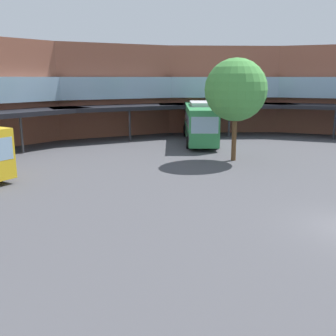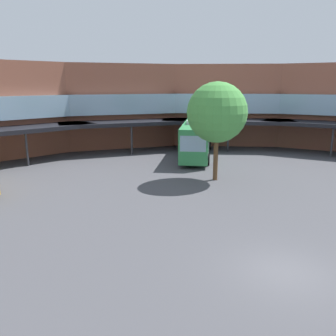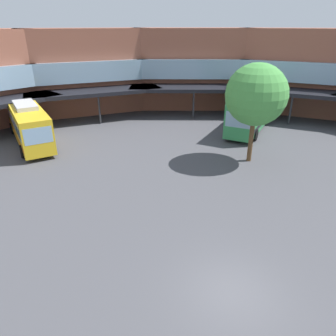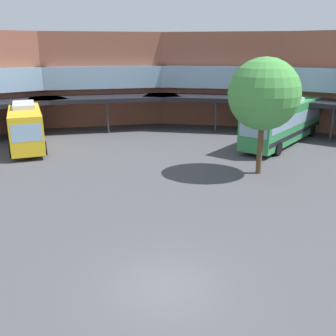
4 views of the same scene
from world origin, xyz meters
name	(u,v)px [view 1 (image 1 of 4)]	position (x,y,z in m)	size (l,w,h in m)	color
station_building	(110,95)	(0.00, 19.97, 4.83)	(72.76, 40.13, 9.61)	#93543F
bus_1	(200,122)	(10.63, 21.17, 1.97)	(9.61, 11.17, 3.89)	#338C4C
plaza_tree	(236,90)	(6.47, 12.75, 5.29)	(4.62, 4.62, 7.61)	brown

